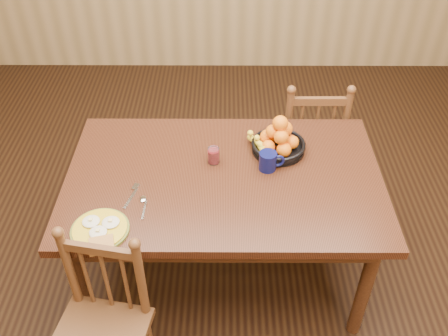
{
  "coord_description": "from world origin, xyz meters",
  "views": [
    {
      "loc": [
        0.01,
        -1.9,
        2.42
      ],
      "look_at": [
        0.0,
        0.0,
        0.8
      ],
      "focal_mm": 40.0,
      "sensor_mm": 36.0,
      "label": 1
    }
  ],
  "objects_px": {
    "breakfast_plate": "(100,230)",
    "fruit_bowl": "(278,141)",
    "coffee_mug": "(269,161)",
    "dining_table": "(224,188)",
    "chair_far": "(309,141)",
    "chair_near": "(101,330)"
  },
  "relations": [
    {
      "from": "chair_near",
      "to": "coffee_mug",
      "type": "bearing_deg",
      "value": 54.25
    },
    {
      "from": "coffee_mug",
      "to": "chair_far",
      "type": "bearing_deg",
      "value": 62.89
    },
    {
      "from": "breakfast_plate",
      "to": "coffee_mug",
      "type": "distance_m",
      "value": 0.9
    },
    {
      "from": "dining_table",
      "to": "breakfast_plate",
      "type": "relative_size",
      "value": 5.36
    },
    {
      "from": "breakfast_plate",
      "to": "fruit_bowl",
      "type": "xyz_separation_m",
      "value": [
        0.84,
        0.59,
        0.05
      ]
    },
    {
      "from": "chair_near",
      "to": "coffee_mug",
      "type": "height_order",
      "value": "chair_near"
    },
    {
      "from": "breakfast_plate",
      "to": "fruit_bowl",
      "type": "distance_m",
      "value": 1.02
    },
    {
      "from": "coffee_mug",
      "to": "dining_table",
      "type": "bearing_deg",
      "value": -166.09
    },
    {
      "from": "dining_table",
      "to": "chair_near",
      "type": "relative_size",
      "value": 1.8
    },
    {
      "from": "chair_near",
      "to": "breakfast_plate",
      "type": "xyz_separation_m",
      "value": [
        -0.01,
        0.3,
        0.33
      ]
    },
    {
      "from": "chair_far",
      "to": "chair_near",
      "type": "distance_m",
      "value": 1.75
    },
    {
      "from": "dining_table",
      "to": "chair_near",
      "type": "bearing_deg",
      "value": -128.63
    },
    {
      "from": "dining_table",
      "to": "chair_near",
      "type": "height_order",
      "value": "chair_near"
    },
    {
      "from": "dining_table",
      "to": "chair_near",
      "type": "distance_m",
      "value": 0.9
    },
    {
      "from": "fruit_bowl",
      "to": "dining_table",
      "type": "bearing_deg",
      "value": -144.17
    },
    {
      "from": "coffee_mug",
      "to": "fruit_bowl",
      "type": "xyz_separation_m",
      "value": [
        0.06,
        0.15,
        0.01
      ]
    },
    {
      "from": "chair_far",
      "to": "fruit_bowl",
      "type": "bearing_deg",
      "value": 60.58
    },
    {
      "from": "chair_near",
      "to": "fruit_bowl",
      "type": "height_order",
      "value": "fruit_bowl"
    },
    {
      "from": "dining_table",
      "to": "chair_far",
      "type": "xyz_separation_m",
      "value": [
        0.55,
        0.69,
        -0.22
      ]
    },
    {
      "from": "breakfast_plate",
      "to": "fruit_bowl",
      "type": "height_order",
      "value": "fruit_bowl"
    },
    {
      "from": "chair_far",
      "to": "chair_near",
      "type": "bearing_deg",
      "value": 50.8
    },
    {
      "from": "dining_table",
      "to": "chair_far",
      "type": "relative_size",
      "value": 1.74
    }
  ]
}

